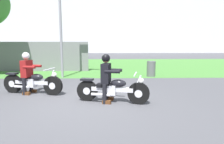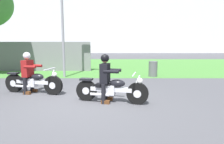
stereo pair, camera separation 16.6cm
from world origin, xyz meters
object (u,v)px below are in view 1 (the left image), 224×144
trash_can (151,69)px  streetlight_pole (63,7)px  motorcycle_lead (112,89)px  rider_follow (27,70)px  motorcycle_follow (32,82)px  rider_lead (107,74)px

trash_can → streetlight_pole: bearing=-177.9°
motorcycle_lead → trash_can: (2.12, 4.40, 0.02)m
rider_follow → streetlight_pole: bearing=94.1°
trash_can → motorcycle_follow: bearing=-144.6°
motorcycle_follow → streetlight_pole: (0.37, 3.22, 3.05)m
streetlight_pole → rider_lead: bearing=-63.3°
rider_lead → trash_can: size_ratio=1.75×
rider_follow → streetlight_pole: 4.16m
motorcycle_lead → rider_lead: size_ratio=1.50×
trash_can → motorcycle_lead: bearing=-115.8°
trash_can → rider_lead: bearing=-117.7°
rider_follow → trash_can: size_ratio=1.76×
rider_follow → streetlight_pole: size_ratio=0.26×
rider_follow → trash_can: (4.93, 3.35, -0.42)m
rider_lead → motorcycle_follow: bearing=172.2°
rider_lead → trash_can: 4.94m
motorcycle_lead → rider_follow: (-2.81, 1.05, 0.43)m
motorcycle_lead → rider_lead: 0.46m
motorcycle_lead → rider_lead: bearing=179.1°
rider_lead → motorcycle_lead: bearing=-0.9°
motorcycle_follow → trash_can: motorcycle_follow is taller
rider_lead → streetlight_pole: bearing=130.3°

